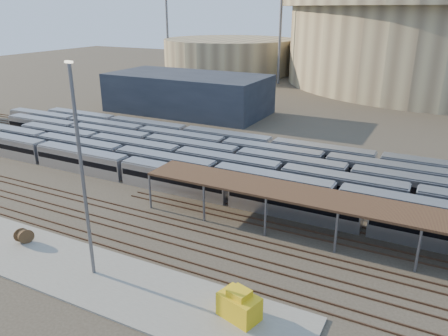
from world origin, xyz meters
TOP-DOWN VIEW (x-y plane):
  - ground at (0.00, 0.00)m, footprint 420.00×420.00m
  - apron at (-5.00, -15.00)m, footprint 50.00×9.00m
  - subway_trains at (-1.72, 18.50)m, footprint 126.27×23.90m
  - inspection_shed at (22.00, 4.00)m, footprint 60.30×6.00m
  - empty_tracks at (0.00, -5.00)m, footprint 170.00×9.62m
  - secondary_arena at (-60.00, 130.00)m, footprint 56.00×56.00m
  - service_building at (-35.00, 55.00)m, footprint 42.00×20.00m
  - floodlight_0 at (-30.00, 110.00)m, footprint 4.00×1.00m
  - floodlight_1 at (-85.00, 120.00)m, footprint 4.00×1.00m
  - floodlight_3 at (-10.00, 160.00)m, footprint 4.00×1.00m
  - cable_reel_east at (-15.35, -13.63)m, footprint 1.61×1.98m
  - yard_light_pole at (-3.68, -14.63)m, footprint 0.82×0.36m
  - yellow_equipment at (12.91, -14.03)m, footprint 4.12×3.19m

SIDE VIEW (x-z plane):
  - ground at x=0.00m, z-range 0.00..0.00m
  - empty_tracks at x=0.00m, z-range 0.00..0.18m
  - apron at x=-5.00m, z-range 0.00..0.20m
  - cable_reel_east at x=-15.35m, z-range 0.20..1.94m
  - yellow_equipment at x=12.91m, z-range 0.20..2.47m
  - subway_trains at x=-1.72m, z-range 0.00..3.60m
  - inspection_shed at x=22.00m, z-range 2.33..7.63m
  - service_building at x=-35.00m, z-range 0.00..10.00m
  - secondary_arena at x=-60.00m, z-range 0.00..14.00m
  - yard_light_pole at x=-3.68m, z-range 0.28..22.01m
  - floodlight_0 at x=-30.00m, z-range 1.45..39.85m
  - floodlight_1 at x=-85.00m, z-range 1.45..39.85m
  - floodlight_3 at x=-10.00m, z-range 1.45..39.85m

